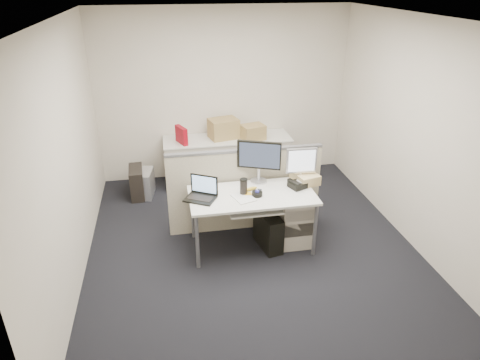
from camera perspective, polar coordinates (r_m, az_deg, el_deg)
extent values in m
cube|color=black|center=(5.47, 1.53, -8.72)|extent=(4.00, 4.50, 0.01)
cube|color=white|center=(4.53, 1.96, 20.76)|extent=(4.00, 4.50, 0.01)
cube|color=beige|center=(6.95, -2.20, 11.23)|extent=(4.00, 0.02, 2.70)
cube|color=beige|center=(2.94, 11.03, -11.28)|extent=(4.00, 0.02, 2.70)
cube|color=beige|center=(4.85, -22.08, 2.74)|extent=(0.02, 4.50, 2.70)
cube|color=beige|center=(5.59, 22.32, 5.62)|extent=(0.02, 4.50, 2.70)
cube|color=silver|center=(5.10, 1.63, -2.05)|extent=(1.50, 0.75, 0.03)
cylinder|color=slate|center=(4.93, -5.71, -8.23)|extent=(0.04, 0.04, 0.70)
cylinder|color=slate|center=(5.48, -6.34, -4.47)|extent=(0.04, 0.04, 0.70)
cylinder|color=slate|center=(5.19, 9.96, -6.58)|extent=(0.04, 0.04, 0.70)
cylinder|color=slate|center=(5.72, 7.80, -3.17)|extent=(0.04, 0.04, 0.70)
cube|color=silver|center=(4.99, 2.04, -3.96)|extent=(0.62, 0.32, 0.02)
cube|color=#AAA194|center=(5.46, 7.14, -4.92)|extent=(0.40, 0.55, 0.65)
cube|color=#BBB694|center=(5.56, 0.66, -1.44)|extent=(2.00, 0.06, 1.10)
cube|color=#AAA194|center=(6.97, -1.68, 2.67)|extent=(2.00, 0.60, 0.72)
cube|color=black|center=(5.29, 2.54, 2.43)|extent=(0.58, 0.39, 0.54)
cube|color=#B7B7BC|center=(5.31, 8.14, 1.81)|extent=(0.39, 0.20, 0.46)
cube|color=black|center=(4.94, -5.37, -1.29)|extent=(0.42, 0.39, 0.26)
cylinder|color=black|center=(5.05, 2.30, -1.86)|extent=(0.15, 0.15, 0.05)
cube|color=black|center=(5.29, 7.82, -0.60)|extent=(0.27, 0.25, 0.07)
cube|color=silver|center=(5.00, 0.47, -2.37)|extent=(0.29, 0.32, 0.01)
cube|color=gold|center=(5.08, 1.08, -1.88)|extent=(0.09, 0.09, 0.01)
cylinder|color=black|center=(5.05, 0.48, -0.95)|extent=(0.12, 0.12, 0.19)
ellipsoid|color=#E7C646|center=(5.17, 1.40, -1.19)|extent=(0.19, 0.10, 0.04)
cube|color=black|center=(5.15, 2.60, -1.49)|extent=(0.07, 0.10, 0.01)
cube|color=#D7B372|center=(5.42, 8.67, 0.31)|extent=(0.33, 0.39, 0.12)
cube|color=black|center=(5.02, 2.50, -3.45)|extent=(0.45, 0.19, 0.02)
cube|color=black|center=(5.34, 3.79, -6.71)|extent=(0.29, 0.52, 0.46)
cube|color=black|center=(6.70, -13.60, -0.30)|extent=(0.22, 0.50, 0.46)
cube|color=#B7B7BC|center=(6.70, -12.30, -0.42)|extent=(0.24, 0.45, 0.40)
cube|color=#A5884B|center=(6.80, -2.21, 6.80)|extent=(0.50, 0.42, 0.33)
cube|color=#A5884B|center=(6.75, 1.73, 6.31)|extent=(0.41, 0.35, 0.25)
cube|color=maroon|center=(6.63, -7.81, 5.87)|extent=(0.18, 0.31, 0.28)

